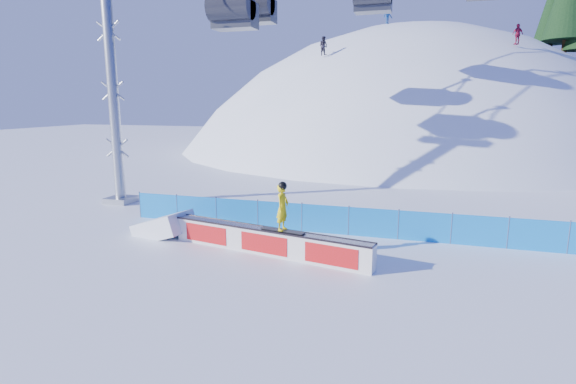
% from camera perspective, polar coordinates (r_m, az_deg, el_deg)
% --- Properties ---
extents(ground, '(160.00, 160.00, 0.00)m').
position_cam_1_polar(ground, '(14.53, 8.62, -10.68)').
color(ground, white).
rests_on(ground, ground).
extents(snow_hill, '(64.00, 64.00, 64.00)m').
position_cam_1_polar(snow_hill, '(60.13, 14.23, -11.96)').
color(snow_hill, white).
rests_on(snow_hill, ground).
extents(safety_fence, '(22.05, 0.05, 1.30)m').
position_cam_1_polar(safety_fence, '(18.58, 10.75, -3.87)').
color(safety_fence, '#0B79D6').
rests_on(safety_fence, ground).
extents(rail_box, '(7.95, 2.13, 0.96)m').
position_cam_1_polar(rail_box, '(16.33, -2.64, -6.29)').
color(rail_box, silver).
rests_on(rail_box, ground).
extents(snow_ramp, '(2.66, 1.95, 1.50)m').
position_cam_1_polar(snow_ramp, '(19.42, -15.42, -5.27)').
color(snow_ramp, white).
rests_on(snow_ramp, ground).
extents(snowboarder, '(1.72, 0.65, 1.77)m').
position_cam_1_polar(snowboarder, '(15.66, -0.70, -1.90)').
color(snowboarder, black).
rests_on(snowboarder, rail_box).
extents(distant_skiers, '(21.87, 9.75, 7.08)m').
position_cam_1_polar(distant_skiers, '(44.76, 17.88, 18.46)').
color(distant_skiers, black).
rests_on(distant_skiers, ground).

